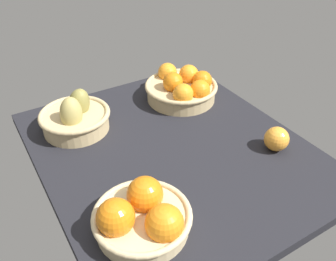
{
  "coord_description": "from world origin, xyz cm",
  "views": [
    {
      "loc": [
        -69.12,
        43.22,
        66.84
      ],
      "look_at": [
        2.88,
        -0.52,
        7.0
      ],
      "focal_mm": 38.26,
      "sensor_mm": 36.0,
      "label": 1
    }
  ],
  "objects_px": {
    "basket_near_right": "(183,88)",
    "basket_far_right_pears": "(75,117)",
    "basket_far_left": "(142,216)",
    "loose_orange_front_gap": "(277,139)"
  },
  "relations": [
    {
      "from": "loose_orange_front_gap",
      "to": "basket_far_left",
      "type": "bearing_deg",
      "value": 97.04
    },
    {
      "from": "basket_far_left",
      "to": "basket_far_right_pears",
      "type": "bearing_deg",
      "value": -0.97
    },
    {
      "from": "basket_far_left",
      "to": "loose_orange_front_gap",
      "type": "distance_m",
      "value": 0.46
    },
    {
      "from": "basket_near_right",
      "to": "loose_orange_front_gap",
      "type": "distance_m",
      "value": 0.38
    },
    {
      "from": "basket_near_right",
      "to": "basket_far_right_pears",
      "type": "bearing_deg",
      "value": 87.9
    },
    {
      "from": "basket_far_left",
      "to": "basket_far_right_pears",
      "type": "relative_size",
      "value": 1.03
    },
    {
      "from": "basket_near_right",
      "to": "basket_far_right_pears",
      "type": "xyz_separation_m",
      "value": [
        0.01,
        0.38,
        -0.0
      ]
    },
    {
      "from": "basket_far_left",
      "to": "loose_orange_front_gap",
      "type": "relative_size",
      "value": 3.13
    },
    {
      "from": "basket_far_left",
      "to": "loose_orange_front_gap",
      "type": "xyz_separation_m",
      "value": [
        0.06,
        -0.46,
        -0.01
      ]
    },
    {
      "from": "basket_near_right",
      "to": "loose_orange_front_gap",
      "type": "relative_size",
      "value": 3.57
    }
  ]
}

